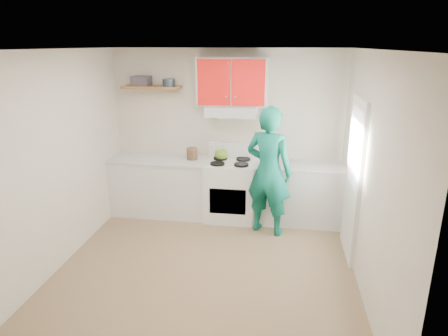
% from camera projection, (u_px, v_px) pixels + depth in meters
% --- Properties ---
extents(floor, '(3.80, 3.80, 0.00)m').
position_uv_depth(floor, '(205.00, 270.00, 4.85)').
color(floor, brown).
rests_on(floor, ground).
extents(ceiling, '(3.60, 3.80, 0.04)m').
position_uv_depth(ceiling, '(202.00, 49.00, 4.07)').
color(ceiling, white).
rests_on(ceiling, floor).
extents(back_wall, '(3.60, 0.04, 2.60)m').
position_uv_depth(back_wall, '(227.00, 133.00, 6.25)').
color(back_wall, beige).
rests_on(back_wall, floor).
extents(front_wall, '(3.60, 0.04, 2.60)m').
position_uv_depth(front_wall, '(149.00, 254.00, 2.67)').
color(front_wall, beige).
rests_on(front_wall, floor).
extents(left_wall, '(0.04, 3.80, 2.60)m').
position_uv_depth(left_wall, '(56.00, 163.00, 4.71)').
color(left_wall, beige).
rests_on(left_wall, floor).
extents(right_wall, '(0.04, 3.80, 2.60)m').
position_uv_depth(right_wall, '(369.00, 177.00, 4.21)').
color(right_wall, beige).
rests_on(right_wall, floor).
extents(door, '(0.05, 0.85, 2.05)m').
position_uv_depth(door, '(354.00, 180.00, 4.95)').
color(door, white).
rests_on(door, floor).
extents(door_glass, '(0.01, 0.55, 0.95)m').
position_uv_depth(door_glass, '(355.00, 147.00, 4.83)').
color(door_glass, white).
rests_on(door_glass, door).
extents(counter_left, '(1.52, 0.60, 0.90)m').
position_uv_depth(counter_left, '(161.00, 187.00, 6.37)').
color(counter_left, silver).
rests_on(counter_left, floor).
extents(counter_right, '(1.32, 0.60, 0.90)m').
position_uv_depth(counter_right, '(298.00, 194.00, 6.06)').
color(counter_right, silver).
rests_on(counter_right, floor).
extents(stove, '(0.76, 0.65, 0.92)m').
position_uv_depth(stove, '(230.00, 190.00, 6.18)').
color(stove, white).
rests_on(stove, floor).
extents(range_hood, '(0.76, 0.44, 0.15)m').
position_uv_depth(range_hood, '(232.00, 111.00, 5.91)').
color(range_hood, silver).
rests_on(range_hood, back_wall).
extents(upper_cabinets, '(1.02, 0.33, 0.70)m').
position_uv_depth(upper_cabinets, '(232.00, 82.00, 5.83)').
color(upper_cabinets, red).
rests_on(upper_cabinets, back_wall).
extents(shelf, '(0.90, 0.30, 0.04)m').
position_uv_depth(shelf, '(152.00, 87.00, 6.05)').
color(shelf, brown).
rests_on(shelf, back_wall).
extents(books, '(0.30, 0.23, 0.15)m').
position_uv_depth(books, '(141.00, 81.00, 6.08)').
color(books, '#453E46').
rests_on(books, shelf).
extents(tin, '(0.21, 0.21, 0.11)m').
position_uv_depth(tin, '(169.00, 83.00, 5.96)').
color(tin, '#333D4C').
rests_on(tin, shelf).
extents(kettle, '(0.28, 0.28, 0.18)m').
position_uv_depth(kettle, '(221.00, 154.00, 6.16)').
color(kettle, olive).
rests_on(kettle, stove).
extents(crock, '(0.22, 0.22, 0.20)m').
position_uv_depth(crock, '(192.00, 154.00, 6.17)').
color(crock, '#4E3622').
rests_on(crock, counter_left).
extents(cutting_board, '(0.32, 0.24, 0.02)m').
position_uv_depth(cutting_board, '(289.00, 164.00, 5.98)').
color(cutting_board, olive).
rests_on(cutting_board, counter_right).
extents(silicone_mat, '(0.36, 0.31, 0.01)m').
position_uv_depth(silicone_mat, '(321.00, 167.00, 5.86)').
color(silicone_mat, red).
rests_on(silicone_mat, counter_right).
extents(person, '(0.79, 0.65, 1.86)m').
position_uv_depth(person, '(269.00, 171.00, 5.58)').
color(person, '#0A624F').
rests_on(person, floor).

